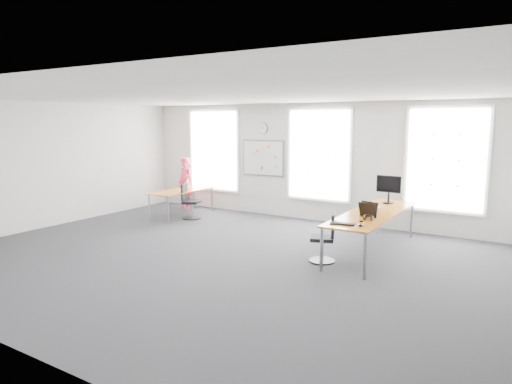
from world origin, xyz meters
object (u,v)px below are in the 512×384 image
Objects in this scene: monitor at (389,187)px; chair_right at (325,241)px; chair_left at (190,203)px; keyboard at (342,224)px; headphones at (368,218)px; person at (185,183)px; desk_right at (373,215)px; desk_left at (182,192)px.

chair_right is at bearing -98.69° from monitor.
monitor is at bearing -104.73° from chair_left.
monitor is (0.10, 2.42, 0.35)m from keyboard.
chair_left is at bearing 177.81° from headphones.
person is at bearing 171.66° from headphones.
headphones is (6.17, -2.31, 0.09)m from person.
person is at bearing 139.96° from keyboard.
headphones reaches higher than keyboard.
desk_right is 3.64× the size of chair_right.
desk_left is 1.28× the size of person.
chair_right is 0.87m from headphones.
monitor is (-0.03, 1.12, 0.41)m from desk_right.
desk_right is 6.23m from person.
monitor is (5.05, 0.53, 0.75)m from chair_left.
person is 6.57m from keyboard.
person is 6.03m from monitor.
person is (-0.96, 0.97, 0.35)m from chair_left.
keyboard is 0.69× the size of monitor.
person is at bearing 124.35° from desk_left.
headphones is at bearing 50.71° from keyboard.
monitor reaches higher than desk_left.
keyboard is at bearing 37.35° from chair_right.
chair_left is (-4.53, 1.62, 0.01)m from chair_right.
headphones is at bearing -79.34° from desk_right.
person is 2.53× the size of monitor.
chair_left is 5.32m from keyboard.
desk_right is 0.76m from headphones.
desk_right is at bearing -83.73° from monitor.
monitor is (0.52, 2.15, 0.76)m from chair_right.
desk_right is at bearing 112.84° from headphones.
person reaches higher than headphones.
desk_left is 0.96m from person.
desk_left is 5.50m from monitor.
keyboard is at bearing -131.63° from chair_left.
chair_left reaches higher than keyboard.
keyboard is at bearing -95.39° from desk_right.
desk_left is 5.76m from keyboard.
chair_right is at bearing -145.13° from headphones.
desk_right is 5.12m from chair_left.
person reaches higher than desk_right.
chair_right is (-0.54, -1.03, -0.35)m from desk_right.
keyboard reaches higher than desk_left.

